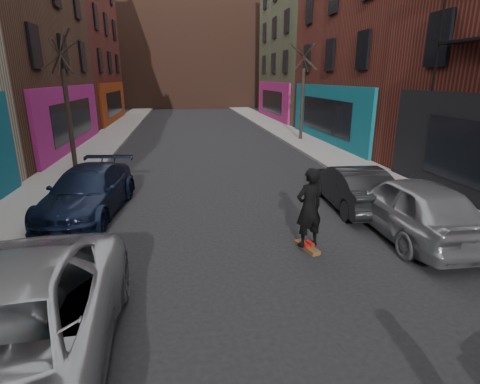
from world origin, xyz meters
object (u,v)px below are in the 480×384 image
object	(u,v)px
tree_right_far	(303,84)
parked_left_end	(88,191)
skateboard	(307,247)
parked_right_end	(352,186)
skateboarder	(309,208)
tree_left_far	(66,91)
parked_right_far	(411,206)

from	to	relation	value
tree_right_far	parked_left_end	size ratio (longest dim) A/B	1.43
parked_left_end	skateboard	distance (m)	6.66
parked_right_end	skateboarder	distance (m)	3.67
skateboarder	tree_left_far	bearing A→B (deg)	-67.37
tree_right_far	parked_right_end	xyz separation A→B (m)	(-2.39, -12.73, -2.86)
tree_left_far	skateboard	distance (m)	12.64
parked_left_end	skateboarder	xyz separation A→B (m)	(5.69, -3.40, 0.36)
parked_right_far	skateboarder	distance (m)	2.91
tree_left_far	parked_left_end	world-z (taller)	tree_left_far
tree_left_far	parked_right_far	xyz separation A→B (m)	(10.50, -9.08, -2.58)
parked_left_end	tree_left_far	bearing A→B (deg)	114.58
tree_left_far	tree_right_far	xyz separation A→B (m)	(12.40, 6.00, 0.15)
tree_left_far	tree_right_far	size ratio (longest dim) A/B	0.96
parked_right_end	parked_left_end	bearing A→B (deg)	-1.47
skateboarder	parked_right_end	bearing A→B (deg)	-146.73
parked_left_end	parked_right_end	bearing A→B (deg)	2.46
parked_right_end	parked_right_far	bearing A→B (deg)	104.72
parked_right_far	parked_right_end	world-z (taller)	parked_right_far
parked_right_end	skateboard	world-z (taller)	parked_right_end
parked_left_end	parked_right_far	distance (m)	9.06
tree_right_far	skateboarder	world-z (taller)	tree_right_far
parked_right_far	parked_right_end	distance (m)	2.40
parked_left_end	skateboard	size ratio (longest dim) A/B	5.95
tree_right_far	parked_right_far	size ratio (longest dim) A/B	1.45
tree_left_far	parked_left_end	xyz separation A→B (m)	(1.95, -6.11, -2.69)
tree_right_far	skateboarder	bearing A→B (deg)	-107.08
tree_left_far	skateboard	bearing A→B (deg)	-51.24
skateboarder	parked_right_far	bearing A→B (deg)	172.36
skateboard	parked_right_far	bearing A→B (deg)	-7.64
skateboard	skateboarder	world-z (taller)	skateboarder
parked_right_far	parked_left_end	bearing A→B (deg)	-18.87
tree_right_far	parked_right_end	world-z (taller)	tree_right_far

